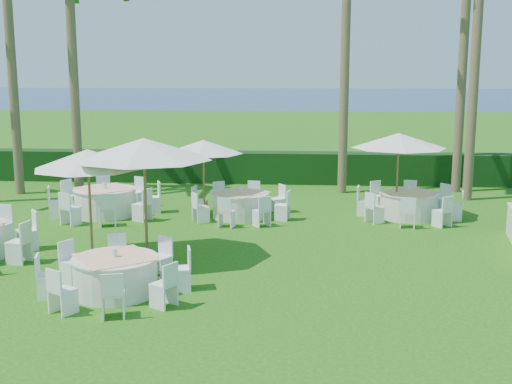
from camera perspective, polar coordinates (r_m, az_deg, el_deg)
ground at (r=13.73m, az=-5.58°, el=-7.52°), size 120.00×120.00×0.00m
hedge at (r=25.22m, az=-0.89°, el=2.22°), size 34.00×1.00×1.20m
ocean at (r=114.95m, az=3.32°, el=8.40°), size 260.00×260.00×0.00m
banquet_table_b at (r=12.86m, az=-12.39°, el=-7.16°), size 2.92×2.92×0.90m
banquet_table_d at (r=19.87m, az=-13.24°, el=-0.80°), size 3.24×3.24×0.99m
banquet_table_e at (r=19.09m, az=-1.40°, el=-1.09°), size 3.00×3.00×0.91m
banquet_table_f at (r=19.58m, az=13.43°, el=-1.06°), size 3.07×3.07×0.93m
umbrella_a at (r=14.96m, az=-14.71°, el=2.84°), size 2.49×2.49×2.55m
umbrella_b at (r=14.63m, az=-9.94°, el=3.79°), size 3.09×3.09×2.81m
umbrella_c at (r=19.07m, az=-4.71°, el=4.03°), size 2.37×2.37×2.30m
umbrella_d at (r=19.31m, az=12.57°, el=4.48°), size 2.77×2.77×2.51m
palm_a at (r=24.10m, az=-21.06°, el=12.89°), size 4.40×4.00×10.10m
palm_b at (r=23.25m, az=-15.93°, el=10.34°), size 4.32×4.32×7.77m
palm_c at (r=23.03m, az=8.03°, el=15.73°), size 4.11×4.40×11.77m
palm_d at (r=24.03m, az=17.95°, el=11.61°), size 4.40×3.96×8.90m
palm_e at (r=22.61m, az=19.04°, el=13.31°), size 4.36×4.27×10.17m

